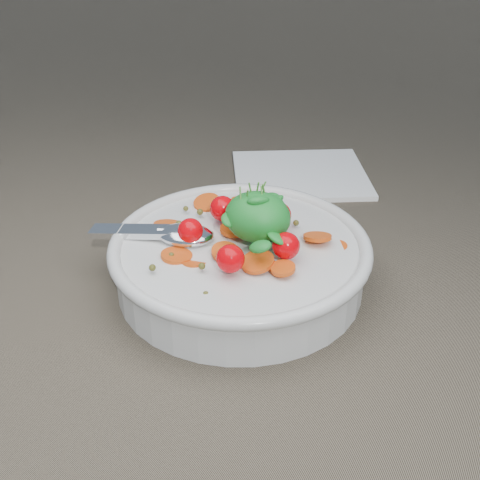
% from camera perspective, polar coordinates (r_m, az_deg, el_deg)
% --- Properties ---
extents(ground, '(6.00, 6.00, 0.00)m').
position_cam_1_polar(ground, '(0.62, -1.50, -3.44)').
color(ground, '#6A5F4C').
rests_on(ground, ground).
extents(bowl, '(0.28, 0.26, 0.11)m').
position_cam_1_polar(bowl, '(0.59, 0.01, -1.80)').
color(bowl, silver).
rests_on(bowl, ground).
extents(napkin, '(0.23, 0.23, 0.01)m').
position_cam_1_polar(napkin, '(0.83, 5.72, 6.19)').
color(napkin, white).
rests_on(napkin, ground).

